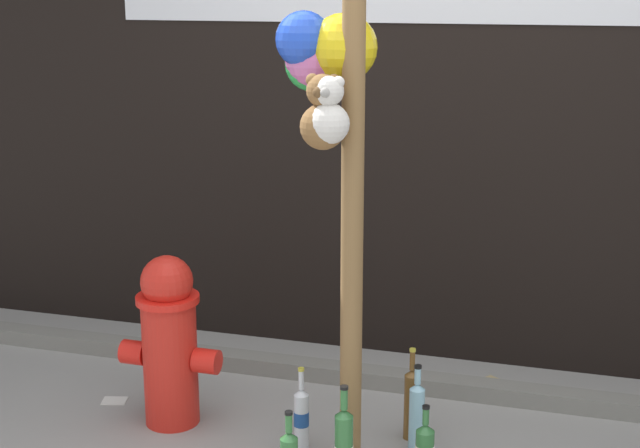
# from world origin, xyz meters

# --- Properties ---
(building_wall) EXTENTS (10.00, 0.21, 3.06)m
(building_wall) POSITION_xyz_m (0.00, 1.65, 1.53)
(building_wall) COLOR black
(building_wall) RESTS_ON ground_plane
(curb_strip) EXTENTS (8.00, 0.12, 0.08)m
(curb_strip) POSITION_xyz_m (0.00, 1.12, 0.04)
(curb_strip) COLOR slate
(curb_strip) RESTS_ON ground_plane
(memorial_post) EXTENTS (0.55, 0.42, 2.88)m
(memorial_post) POSITION_xyz_m (-0.22, 0.40, 1.70)
(memorial_post) COLOR olive
(memorial_post) RESTS_ON ground_plane
(fire_hydrant) EXTENTS (0.45, 0.27, 0.75)m
(fire_hydrant) POSITION_xyz_m (-0.98, 0.51, 0.38)
(fire_hydrant) COLOR red
(fire_hydrant) RESTS_ON ground_plane
(bottle_1) EXTENTS (0.06, 0.06, 0.40)m
(bottle_1) POSITION_xyz_m (0.05, 0.65, 0.16)
(bottle_1) COLOR brown
(bottle_1) RESTS_ON ground_plane
(bottle_2) EXTENTS (0.06, 0.06, 0.37)m
(bottle_2) POSITION_xyz_m (0.09, 0.56, 0.15)
(bottle_2) COLOR #93CCE0
(bottle_2) RESTS_ON ground_plane
(bottle_5) EXTENTS (0.06, 0.06, 0.36)m
(bottle_5) POSITION_xyz_m (-0.37, 0.44, 0.14)
(bottle_5) COLOR silver
(bottle_5) RESTS_ON ground_plane
(litter_0) EXTENTS (0.10, 0.10, 0.01)m
(litter_0) POSITION_xyz_m (-1.00, 1.12, 0.00)
(litter_0) COLOR #8C99B2
(litter_0) RESTS_ON ground_plane
(litter_1) EXTENTS (0.13, 0.11, 0.01)m
(litter_1) POSITION_xyz_m (-1.32, 0.62, 0.00)
(litter_1) COLOR silver
(litter_1) RESTS_ON ground_plane
(litter_2) EXTENTS (0.09, 0.09, 0.01)m
(litter_2) POSITION_xyz_m (0.31, 1.34, 0.00)
(litter_2) COLOR tan
(litter_2) RESTS_ON ground_plane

